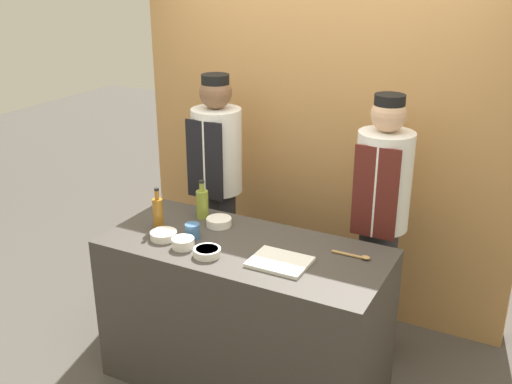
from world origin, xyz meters
The scene contains 14 objects.
ground_plane centered at (0.00, 0.00, 0.00)m, with size 14.00×14.00×0.00m, color #4C4742.
cabinet_wall centered at (0.00, 1.18, 1.20)m, with size 2.79×0.18×2.40m.
counter centered at (0.00, 0.00, 0.47)m, with size 1.66×0.75×0.94m.
sauce_bowl_white centered at (-0.12, -0.20, 0.96)m, with size 0.15×0.15×0.04m.
sauce_bowl_yellow centered at (-0.46, -0.14, 0.97)m, with size 0.16×0.16×0.05m.
sauce_bowl_green centered at (-0.27, 0.17, 0.97)m, with size 0.16×0.16×0.05m.
sauce_bowl_brown centered at (-0.30, -0.18, 0.97)m, with size 0.13×0.13×0.06m.
cutting_board centered at (0.28, -0.10, 0.95)m, with size 0.32×0.25×0.02m.
bottle_amber centered at (-0.59, -0.02, 1.04)m, with size 0.06×0.06×0.26m.
bottle_oil centered at (-0.43, 0.23, 1.04)m, with size 0.08×0.08×0.25m.
cup_blue centered at (-0.32, -0.05, 0.99)m, with size 0.09×0.09×0.09m.
wooden_spoon centered at (0.61, 0.16, 0.95)m, with size 0.22×0.04×0.02m.
chef_left centered at (-0.59, 0.70, 0.97)m, with size 0.35×0.35×1.76m.
chef_right centered at (0.59, 0.70, 0.95)m, with size 0.34×0.34×1.75m.
Camera 1 is at (1.49, -2.71, 2.48)m, focal length 42.00 mm.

